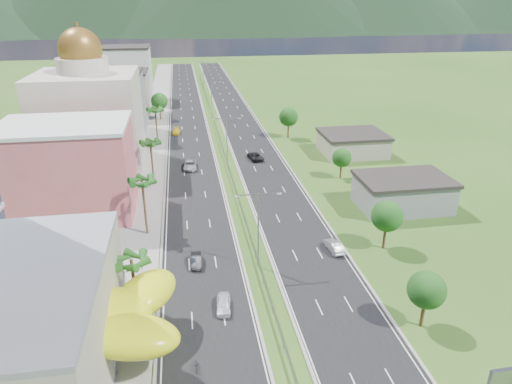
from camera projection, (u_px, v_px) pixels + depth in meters
name	position (u px, v px, depth m)	size (l,w,h in m)	color
ground	(272.00, 312.00, 53.38)	(500.00, 500.00, 0.00)	#2D5119
road_left	(188.00, 123.00, 133.92)	(11.00, 260.00, 0.04)	black
road_right	(239.00, 121.00, 136.14)	(11.00, 260.00, 0.04)	black
sidewalk_left	(155.00, 124.00, 132.49)	(7.00, 260.00, 0.12)	gray
median_guardrail	(219.00, 137.00, 118.45)	(0.10, 216.06, 0.76)	gray
streetlight_median_b	(258.00, 222.00, 59.79)	(6.04, 0.25, 11.00)	gray
streetlight_median_c	(227.00, 137.00, 96.09)	(6.04, 0.25, 11.00)	gray
streetlight_median_d	(211.00, 96.00, 136.92)	(6.04, 0.25, 11.00)	gray
streetlight_median_e	(203.00, 73.00, 177.74)	(6.04, 0.25, 11.00)	gray
lime_canopy	(82.00, 317.00, 44.82)	(18.00, 15.00, 7.40)	yellow
pink_shophouse	(69.00, 171.00, 75.31)	(20.00, 15.00, 15.00)	#D6585F
domed_building	(90.00, 115.00, 94.66)	(20.00, 20.00, 28.70)	beige
midrise_grey	(112.00, 105.00, 118.81)	(16.00, 15.00, 16.00)	gray
midrise_beige	(122.00, 95.00, 139.37)	(16.00, 15.00, 13.00)	#AFA490
midrise_white	(128.00, 75.00, 159.25)	(16.00, 15.00, 18.00)	silver
shed_near	(403.00, 194.00, 79.22)	(15.00, 10.00, 5.00)	gray
shed_far	(352.00, 144.00, 106.86)	(14.00, 12.00, 4.40)	#AFA490
palm_tree_b	(131.00, 263.00, 50.12)	(3.60, 3.60, 8.10)	#47301C
palm_tree_c	(142.00, 183.00, 67.70)	(3.60, 3.60, 9.60)	#47301C
palm_tree_d	(150.00, 144.00, 88.94)	(3.60, 3.60, 8.60)	#47301C
palm_tree_e	(155.00, 111.00, 111.32)	(3.60, 3.60, 9.40)	#47301C
leafy_tree_lfar	(159.00, 101.00, 135.08)	(4.90, 4.90, 8.05)	#47301C
leafy_tree_ra	(427.00, 290.00, 49.33)	(4.20, 4.20, 6.90)	#47301C
leafy_tree_rb	(387.00, 216.00, 65.04)	(4.55, 4.55, 7.47)	#47301C
leafy_tree_rc	(342.00, 158.00, 91.21)	(3.85, 3.85, 6.33)	#47301C
leafy_tree_rd	(289.00, 117.00, 117.36)	(4.90, 4.90, 8.05)	#47301C
mountain_ridge	(245.00, 33.00, 470.55)	(860.00, 140.00, 90.00)	black
car_white_near_left	(223.00, 304.00, 53.61)	(1.65, 4.09, 1.40)	white
car_dark_left	(196.00, 261.00, 62.51)	(1.40, 4.01, 1.32)	black
car_silver_mid_left	(190.00, 165.00, 97.66)	(2.65, 5.75, 1.60)	#ABAEB3
car_yellow_far_left	(176.00, 131.00, 122.84)	(1.87, 4.60, 1.34)	yellow
car_silver_right	(334.00, 246.00, 66.00)	(1.57, 4.50, 1.48)	#9A9DA1
car_dark_far_right	(255.00, 156.00, 103.37)	(2.60, 5.63, 1.57)	black
motorcycle	(197.00, 364.00, 44.98)	(0.54, 1.80, 1.15)	black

